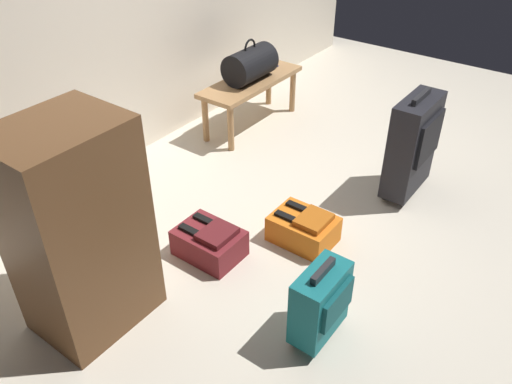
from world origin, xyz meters
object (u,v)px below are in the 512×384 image
duffel_bag_black (250,64)px  side_cabinet (78,231)px  suitcase_small_teal (321,302)px  backpack_orange (304,228)px  cell_phone (270,65)px  suitcase_upright_charcoal (413,145)px  bench (251,87)px  backpack_maroon (210,242)px

duffel_bag_black → side_cabinet: side_cabinet is taller
suitcase_small_teal → backpack_orange: 0.76m
cell_phone → suitcase_upright_charcoal: bearing=-109.1°
cell_phone → side_cabinet: size_ratio=0.13×
bench → cell_phone: bearing=8.7°
backpack_orange → side_cabinet: side_cabinet is taller
suitcase_upright_charcoal → suitcase_small_teal: suitcase_upright_charcoal is taller
bench → side_cabinet: (-2.19, -0.64, 0.20)m
backpack_orange → backpack_maroon: same height
backpack_orange → backpack_maroon: 0.58m
backpack_orange → backpack_maroon: (-0.44, 0.38, 0.00)m
bench → duffel_bag_black: bearing=180.0°
cell_phone → suitcase_small_teal: (-1.98, -1.69, -0.18)m
suitcase_small_teal → backpack_orange: suitcase_small_teal is taller
side_cabinet → cell_phone: bearing=15.3°
bench → duffel_bag_black: size_ratio=2.27×
backpack_orange → suitcase_small_teal: bearing=-142.4°
bench → cell_phone: (0.34, 0.05, 0.07)m
suitcase_upright_charcoal → backpack_maroon: bearing=152.8°
duffel_bag_black → side_cabinet: size_ratio=0.40×
suitcase_small_teal → duffel_bag_black: bearing=45.2°
backpack_orange → backpack_maroon: bearing=139.3°
duffel_bag_black → backpack_orange: (-1.04, -1.19, -0.45)m
bench → suitcase_upright_charcoal: bearing=-97.3°
bench → suitcase_small_teal: suitcase_small_teal is taller
suitcase_small_teal → backpack_orange: (0.59, 0.45, -0.15)m
side_cabinet → bench: bearing=16.2°
cell_phone → backpack_orange: (-1.39, -1.24, -0.33)m
bench → duffel_bag_black: 0.20m
suitcase_small_teal → bench: bearing=45.0°
bench → cell_phone: cell_phone is taller
cell_phone → backpack_orange: bearing=-138.3°
duffel_bag_black → backpack_maroon: duffel_bag_black is taller
cell_phone → backpack_maroon: bearing=-154.8°
suitcase_upright_charcoal → backpack_maroon: (-1.30, 0.67, -0.29)m
side_cabinet → backpack_orange: bearing=-25.7°
backpack_maroon → cell_phone: bearing=25.2°
suitcase_upright_charcoal → suitcase_small_teal: (-1.45, -0.16, -0.14)m
cell_phone → side_cabinet: 2.62m
duffel_bag_black → side_cabinet: bearing=-163.7°
duffel_bag_black → backpack_orange: size_ratio=1.16×
bench → suitcase_small_teal: 2.32m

